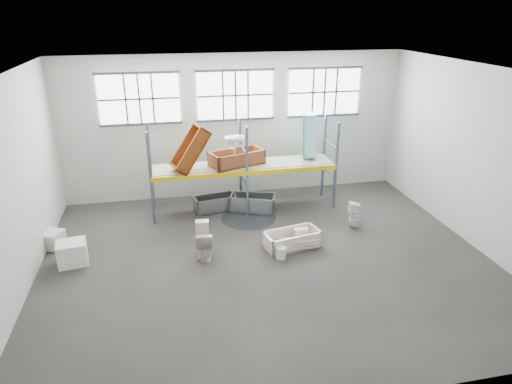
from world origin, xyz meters
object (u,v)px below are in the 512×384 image
object	(u,v)px
cistern_tall	(203,239)
carton_near	(72,253)
blue_tub_upright	(310,135)
toilet_white	(355,215)
bucket	(281,253)
steel_tub_left	(215,203)
steel_tub_right	(253,203)
rust_tub_flat	(237,158)
toilet_beige	(205,243)
bathtub_beige	(292,239)

from	to	relation	value
cistern_tall	carton_near	distance (m)	3.48
cistern_tall	carton_near	size ratio (longest dim) A/B	1.48
blue_tub_upright	toilet_white	bearing A→B (deg)	-71.52
bucket	carton_near	xyz separation A→B (m)	(-5.53, 0.86, 0.15)
bucket	blue_tub_upright	bearing A→B (deg)	62.55
carton_near	cistern_tall	bearing A→B (deg)	-6.14
toilet_white	steel_tub_left	size ratio (longest dim) A/B	0.62
steel_tub_right	rust_tub_flat	bearing A→B (deg)	154.88
steel_tub_left	blue_tub_upright	size ratio (longest dim) A/B	0.96
steel_tub_left	steel_tub_right	distance (m)	1.29
toilet_beige	bucket	bearing A→B (deg)	175.59
toilet_white	bucket	distance (m)	3.04
cistern_tall	steel_tub_right	bearing A→B (deg)	60.49
toilet_beige	rust_tub_flat	size ratio (longest dim) A/B	0.46
toilet_beige	steel_tub_right	world-z (taller)	toilet_beige
cistern_tall	bucket	bearing A→B (deg)	-7.52
steel_tub_right	toilet_white	bearing A→B (deg)	-34.00
steel_tub_left	carton_near	distance (m)	4.94
toilet_white	carton_near	bearing A→B (deg)	-74.56
bathtub_beige	rust_tub_flat	xyz separation A→B (m)	(-1.09, 2.91, 1.59)
steel_tub_right	carton_near	world-z (taller)	carton_near
blue_tub_upright	bathtub_beige	bearing A→B (deg)	-114.82
carton_near	steel_tub_right	bearing A→B (deg)	23.89
steel_tub_left	carton_near	xyz separation A→B (m)	(-4.15, -2.68, 0.06)
bathtub_beige	toilet_beige	bearing A→B (deg)	170.12
toilet_white	carton_near	distance (m)	8.26
toilet_white	carton_near	world-z (taller)	toilet_white
bucket	toilet_white	bearing A→B (deg)	26.15
cistern_tall	steel_tub_left	world-z (taller)	cistern_tall
cistern_tall	rust_tub_flat	xyz separation A→B (m)	(1.46, 3.00, 1.27)
steel_tub_right	toilet_beige	bearing A→B (deg)	-124.53
bucket	steel_tub_right	bearing A→B (deg)	92.13
blue_tub_upright	carton_near	world-z (taller)	blue_tub_upright
steel_tub_right	carton_near	size ratio (longest dim) A/B	2.02
steel_tub_left	blue_tub_upright	world-z (taller)	blue_tub_upright
steel_tub_left	steel_tub_right	xyz separation A→B (m)	(1.25, -0.29, 0.02)
rust_tub_flat	bucket	bearing A→B (deg)	-80.01
bathtub_beige	carton_near	bearing A→B (deg)	166.02
rust_tub_flat	toilet_beige	bearing A→B (deg)	-115.12
rust_tub_flat	carton_near	xyz separation A→B (m)	(-4.91, -2.63, -1.50)
bathtub_beige	cistern_tall	xyz separation A→B (m)	(-2.55, -0.09, 0.32)
rust_tub_flat	cistern_tall	bearing A→B (deg)	-115.95
steel_tub_right	bucket	xyz separation A→B (m)	(0.12, -3.25, -0.11)
bathtub_beige	blue_tub_upright	size ratio (longest dim) A/B	1.09
steel_tub_right	carton_near	bearing A→B (deg)	-156.11
rust_tub_flat	steel_tub_left	bearing A→B (deg)	175.73
rust_tub_flat	carton_near	size ratio (longest dim) A/B	2.34
blue_tub_upright	carton_near	xyz separation A→B (m)	(-7.45, -2.85, -2.08)
cistern_tall	blue_tub_upright	bearing A→B (deg)	44.56
blue_tub_upright	bucket	world-z (taller)	blue_tub_upright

